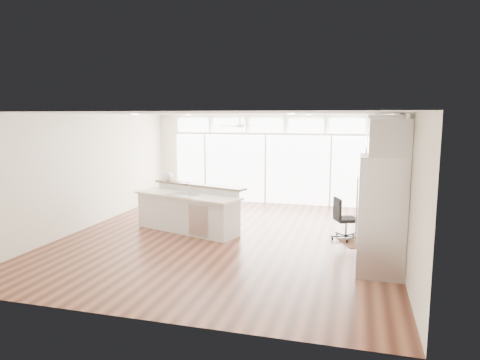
# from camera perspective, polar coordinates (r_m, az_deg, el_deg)

# --- Properties ---
(floor) EXTENTS (7.00, 8.00, 0.02)m
(floor) POSITION_cam_1_polar(r_m,az_deg,el_deg) (9.51, -1.61, -7.69)
(floor) COLOR #472116
(floor) RESTS_ON ground
(ceiling) EXTENTS (7.00, 8.00, 0.02)m
(ceiling) POSITION_cam_1_polar(r_m,az_deg,el_deg) (9.14, -1.69, 8.86)
(ceiling) COLOR silver
(ceiling) RESTS_ON wall_back
(wall_back) EXTENTS (7.00, 0.04, 2.70)m
(wall_back) POSITION_cam_1_polar(r_m,az_deg,el_deg) (13.08, 3.51, 2.80)
(wall_back) COLOR white
(wall_back) RESTS_ON floor
(wall_front) EXTENTS (7.00, 0.04, 2.70)m
(wall_front) POSITION_cam_1_polar(r_m,az_deg,el_deg) (5.59, -13.82, -5.08)
(wall_front) COLOR white
(wall_front) RESTS_ON floor
(wall_left) EXTENTS (0.04, 8.00, 2.70)m
(wall_left) POSITION_cam_1_polar(r_m,az_deg,el_deg) (10.78, -19.73, 1.11)
(wall_left) COLOR white
(wall_left) RESTS_ON floor
(wall_right) EXTENTS (0.04, 8.00, 2.70)m
(wall_right) POSITION_cam_1_polar(r_m,az_deg,el_deg) (8.87, 20.52, -0.42)
(wall_right) COLOR white
(wall_right) RESTS_ON floor
(glass_wall) EXTENTS (5.80, 0.06, 2.08)m
(glass_wall) POSITION_cam_1_polar(r_m,az_deg,el_deg) (13.05, 3.44, 1.46)
(glass_wall) COLOR white
(glass_wall) RESTS_ON wall_back
(transom_row) EXTENTS (5.90, 0.06, 0.40)m
(transom_row) POSITION_cam_1_polar(r_m,az_deg,el_deg) (12.96, 3.50, 7.31)
(transom_row) COLOR white
(transom_row) RESTS_ON wall_back
(desk_window) EXTENTS (0.04, 0.85, 0.85)m
(desk_window) POSITION_cam_1_polar(r_m,az_deg,el_deg) (9.13, 20.18, 1.11)
(desk_window) COLOR white
(desk_window) RESTS_ON wall_right
(ceiling_fan) EXTENTS (1.16, 1.16, 0.32)m
(ceiling_fan) POSITION_cam_1_polar(r_m,az_deg,el_deg) (11.97, -0.01, 7.71)
(ceiling_fan) COLOR silver
(ceiling_fan) RESTS_ON ceiling
(recessed_lights) EXTENTS (3.40, 3.00, 0.02)m
(recessed_lights) POSITION_cam_1_polar(r_m,az_deg,el_deg) (9.33, -1.32, 8.73)
(recessed_lights) COLOR beige
(recessed_lights) RESTS_ON ceiling
(oven_cabinet) EXTENTS (0.64, 1.20, 2.50)m
(oven_cabinet) POSITION_cam_1_polar(r_m,az_deg,el_deg) (10.64, 17.90, 0.56)
(oven_cabinet) COLOR silver
(oven_cabinet) RESTS_ON floor
(desk_nook) EXTENTS (0.72, 1.30, 0.76)m
(desk_nook) POSITION_cam_1_polar(r_m,az_deg,el_deg) (9.32, 17.78, -5.96)
(desk_nook) COLOR silver
(desk_nook) RESTS_ON floor
(upper_cabinets) EXTENTS (0.64, 1.30, 0.64)m
(upper_cabinets) POSITION_cam_1_polar(r_m,az_deg,el_deg) (9.05, 18.60, 6.21)
(upper_cabinets) COLOR silver
(upper_cabinets) RESTS_ON wall_right
(refrigerator) EXTENTS (0.76, 0.90, 2.00)m
(refrigerator) POSITION_cam_1_polar(r_m,az_deg,el_deg) (7.57, 18.31, -4.45)
(refrigerator) COLOR #BBBAC0
(refrigerator) RESTS_ON floor
(fridge_cabinet) EXTENTS (0.64, 0.90, 0.60)m
(fridge_cabinet) POSITION_cam_1_polar(r_m,az_deg,el_deg) (7.41, 19.24, 5.39)
(fridge_cabinet) COLOR silver
(fridge_cabinet) RESTS_ON wall_right
(framed_photos) EXTENTS (0.06, 0.22, 0.80)m
(framed_photos) POSITION_cam_1_polar(r_m,az_deg,el_deg) (9.76, 19.85, 0.68)
(framed_photos) COLOR black
(framed_photos) RESTS_ON wall_right
(kitchen_island) EXTENTS (2.83, 1.78, 1.05)m
(kitchen_island) POSITION_cam_1_polar(r_m,az_deg,el_deg) (9.96, -7.07, -3.83)
(kitchen_island) COLOR silver
(kitchen_island) RESTS_ON floor
(rug) EXTENTS (1.19, 1.05, 0.01)m
(rug) POSITION_cam_1_polar(r_m,az_deg,el_deg) (9.49, 16.43, -7.98)
(rug) COLOR #3C2013
(rug) RESTS_ON floor
(office_chair) EXTENTS (0.60, 0.58, 0.90)m
(office_chair) POSITION_cam_1_polar(r_m,az_deg,el_deg) (9.52, 13.99, -5.06)
(office_chair) COLOR black
(office_chair) RESTS_ON floor
(fishbowl) EXTENTS (0.27, 0.27, 0.23)m
(fishbowl) POSITION_cam_1_polar(r_m,az_deg,el_deg) (10.77, -9.58, 0.52)
(fishbowl) COLOR white
(fishbowl) RESTS_ON kitchen_island
(monitor) EXTENTS (0.09, 0.46, 0.38)m
(monitor) POSITION_cam_1_polar(r_m,az_deg,el_deg) (9.20, 17.44, -2.48)
(monitor) COLOR black
(monitor) RESTS_ON desk_nook
(keyboard) EXTENTS (0.15, 0.36, 0.02)m
(keyboard) POSITION_cam_1_polar(r_m,az_deg,el_deg) (9.23, 16.34, -3.56)
(keyboard) COLOR silver
(keyboard) RESTS_ON desk_nook
(potted_plant) EXTENTS (0.31, 0.34, 0.24)m
(potted_plant) POSITION_cam_1_polar(r_m,az_deg,el_deg) (10.54, 18.24, 7.96)
(potted_plant) COLOR #2A5424
(potted_plant) RESTS_ON oven_cabinet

